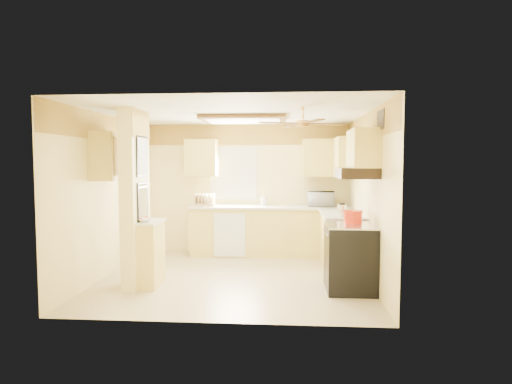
# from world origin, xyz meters

# --- Properties ---
(floor) EXTENTS (4.00, 4.00, 0.00)m
(floor) POSITION_xyz_m (0.00, 0.00, 0.00)
(floor) COLOR beige
(floor) RESTS_ON ground
(ceiling) EXTENTS (4.00, 4.00, 0.00)m
(ceiling) POSITION_xyz_m (0.00, 0.00, 2.50)
(ceiling) COLOR white
(ceiling) RESTS_ON wall_back
(wall_back) EXTENTS (4.00, 0.00, 4.00)m
(wall_back) POSITION_xyz_m (0.00, 1.90, 1.25)
(wall_back) COLOR #FFE99B
(wall_back) RESTS_ON floor
(wall_front) EXTENTS (4.00, 0.00, 4.00)m
(wall_front) POSITION_xyz_m (0.00, -1.90, 1.25)
(wall_front) COLOR #FFE99B
(wall_front) RESTS_ON floor
(wall_left) EXTENTS (0.00, 3.80, 3.80)m
(wall_left) POSITION_xyz_m (-2.00, 0.00, 1.25)
(wall_left) COLOR #FFE99B
(wall_left) RESTS_ON floor
(wall_right) EXTENTS (0.00, 3.80, 3.80)m
(wall_right) POSITION_xyz_m (2.00, 0.00, 1.25)
(wall_right) COLOR #FFE99B
(wall_right) RESTS_ON floor
(wallpaper_border) EXTENTS (4.00, 0.02, 0.40)m
(wallpaper_border) POSITION_xyz_m (0.00, 1.88, 2.30)
(wallpaper_border) COLOR #F9CD49
(wallpaper_border) RESTS_ON wall_back
(partition_column) EXTENTS (0.20, 0.70, 2.50)m
(partition_column) POSITION_xyz_m (-1.35, -0.55, 1.25)
(partition_column) COLOR #FFE99B
(partition_column) RESTS_ON floor
(partition_ledge) EXTENTS (0.25, 0.55, 0.90)m
(partition_ledge) POSITION_xyz_m (-1.13, -0.55, 0.45)
(partition_ledge) COLOR #EED669
(partition_ledge) RESTS_ON floor
(ledge_top) EXTENTS (0.28, 0.58, 0.04)m
(ledge_top) POSITION_xyz_m (-1.13, -0.55, 0.92)
(ledge_top) COLOR white
(ledge_top) RESTS_ON partition_ledge
(lower_cabinets_back) EXTENTS (3.00, 0.60, 0.90)m
(lower_cabinets_back) POSITION_xyz_m (0.50, 1.60, 0.45)
(lower_cabinets_back) COLOR #EED669
(lower_cabinets_back) RESTS_ON floor
(lower_cabinets_right) EXTENTS (0.60, 1.40, 0.90)m
(lower_cabinets_right) POSITION_xyz_m (1.70, 0.60, 0.45)
(lower_cabinets_right) COLOR #EED669
(lower_cabinets_right) RESTS_ON floor
(countertop_back) EXTENTS (3.04, 0.64, 0.04)m
(countertop_back) POSITION_xyz_m (0.50, 1.59, 0.92)
(countertop_back) COLOR white
(countertop_back) RESTS_ON lower_cabinets_back
(countertop_right) EXTENTS (0.64, 1.44, 0.04)m
(countertop_right) POSITION_xyz_m (1.69, 0.60, 0.92)
(countertop_right) COLOR white
(countertop_right) RESTS_ON lower_cabinets_right
(dishwasher_panel) EXTENTS (0.58, 0.02, 0.80)m
(dishwasher_panel) POSITION_xyz_m (-0.25, 1.29, 0.43)
(dishwasher_panel) COLOR white
(dishwasher_panel) RESTS_ON lower_cabinets_back
(window) EXTENTS (0.92, 0.02, 1.02)m
(window) POSITION_xyz_m (-0.25, 1.89, 1.55)
(window) COLOR white
(window) RESTS_ON wall_back
(upper_cab_back_left) EXTENTS (0.60, 0.35, 0.70)m
(upper_cab_back_left) POSITION_xyz_m (-0.85, 1.72, 1.85)
(upper_cab_back_left) COLOR #EED669
(upper_cab_back_left) RESTS_ON wall_back
(upper_cab_back_right) EXTENTS (0.90, 0.35, 0.70)m
(upper_cab_back_right) POSITION_xyz_m (1.55, 1.72, 1.85)
(upper_cab_back_right) COLOR #EED669
(upper_cab_back_right) RESTS_ON wall_back
(upper_cab_right) EXTENTS (0.35, 1.00, 0.70)m
(upper_cab_right) POSITION_xyz_m (1.82, 1.25, 1.85)
(upper_cab_right) COLOR #EED669
(upper_cab_right) RESTS_ON wall_right
(upper_cab_left_wall) EXTENTS (0.35, 0.75, 0.70)m
(upper_cab_left_wall) POSITION_xyz_m (-1.82, -0.25, 1.85)
(upper_cab_left_wall) COLOR #EED669
(upper_cab_left_wall) RESTS_ON wall_left
(upper_cab_over_stove) EXTENTS (0.35, 0.76, 0.52)m
(upper_cab_over_stove) POSITION_xyz_m (1.82, -0.55, 1.95)
(upper_cab_over_stove) COLOR #EED669
(upper_cab_over_stove) RESTS_ON wall_right
(stove) EXTENTS (0.68, 0.77, 0.92)m
(stove) POSITION_xyz_m (1.67, -0.55, 0.46)
(stove) COLOR black
(stove) RESTS_ON floor
(range_hood) EXTENTS (0.50, 0.76, 0.14)m
(range_hood) POSITION_xyz_m (1.74, -0.55, 1.62)
(range_hood) COLOR black
(range_hood) RESTS_ON upper_cab_over_stove
(poster_menu) EXTENTS (0.02, 0.42, 0.57)m
(poster_menu) POSITION_xyz_m (-1.24, -0.55, 1.85)
(poster_menu) COLOR black
(poster_menu) RESTS_ON partition_column
(poster_nashville) EXTENTS (0.02, 0.42, 0.57)m
(poster_nashville) POSITION_xyz_m (-1.24, -0.55, 1.20)
(poster_nashville) COLOR black
(poster_nashville) RESTS_ON partition_column
(ceiling_light_panel) EXTENTS (1.35, 0.95, 0.06)m
(ceiling_light_panel) POSITION_xyz_m (0.10, 0.50, 2.46)
(ceiling_light_panel) COLOR brown
(ceiling_light_panel) RESTS_ON ceiling
(ceiling_fan) EXTENTS (1.15, 1.15, 0.26)m
(ceiling_fan) POSITION_xyz_m (1.00, -0.70, 2.29)
(ceiling_fan) COLOR gold
(ceiling_fan) RESTS_ON ceiling
(vent_grate) EXTENTS (0.02, 0.40, 0.25)m
(vent_grate) POSITION_xyz_m (1.98, -0.90, 2.30)
(vent_grate) COLOR black
(vent_grate) RESTS_ON wall_right
(microwave) EXTENTS (0.53, 0.38, 0.28)m
(microwave) POSITION_xyz_m (1.45, 1.63, 1.08)
(microwave) COLOR white
(microwave) RESTS_ON countertop_back
(bowl) EXTENTS (0.26, 0.26, 0.05)m
(bowl) POSITION_xyz_m (-1.17, -0.67, 0.96)
(bowl) COLOR white
(bowl) RESTS_ON ledge_top
(dutch_oven) EXTENTS (0.27, 0.27, 0.18)m
(dutch_oven) POSITION_xyz_m (1.72, -0.42, 1.01)
(dutch_oven) COLOR red
(dutch_oven) RESTS_ON stove
(kettle) EXTENTS (0.13, 0.13, 0.21)m
(kettle) POSITION_xyz_m (1.65, 0.15, 1.04)
(kettle) COLOR silver
(kettle) RESTS_ON countertop_right
(dish_rack) EXTENTS (0.39, 0.29, 0.23)m
(dish_rack) POSITION_xyz_m (-0.77, 1.58, 1.02)
(dish_rack) COLOR tan
(dish_rack) RESTS_ON countertop_back
(utensil_crock) EXTENTS (0.12, 0.12, 0.25)m
(utensil_crock) POSITION_xyz_m (0.36, 1.72, 1.02)
(utensil_crock) COLOR white
(utensil_crock) RESTS_ON countertop_back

